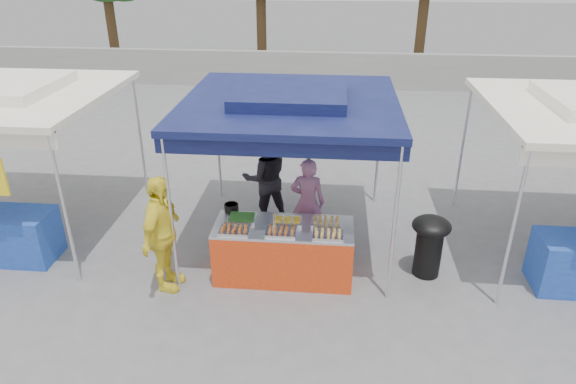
# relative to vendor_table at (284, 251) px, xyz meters

# --- Properties ---
(ground_plane) EXTENTS (80.00, 80.00, 0.00)m
(ground_plane) POSITION_rel_vendor_table_xyz_m (0.00, 0.10, -0.43)
(ground_plane) COLOR slate
(back_wall) EXTENTS (40.00, 0.25, 1.20)m
(back_wall) POSITION_rel_vendor_table_xyz_m (0.00, 11.10, 0.17)
(back_wall) COLOR gray
(back_wall) RESTS_ON ground_plane
(main_canopy) EXTENTS (3.20, 3.20, 2.57)m
(main_canopy) POSITION_rel_vendor_table_xyz_m (0.00, 1.07, 1.94)
(main_canopy) COLOR silver
(main_canopy) RESTS_ON ground_plane
(neighbor_stall_left) EXTENTS (3.20, 3.20, 2.57)m
(neighbor_stall_left) POSITION_rel_vendor_table_xyz_m (-4.50, 0.67, 1.18)
(neighbor_stall_left) COLOR silver
(neighbor_stall_left) RESTS_ON ground_plane
(vendor_table) EXTENTS (2.00, 0.80, 0.85)m
(vendor_table) POSITION_rel_vendor_table_xyz_m (0.00, 0.00, 0.00)
(vendor_table) COLOR red
(vendor_table) RESTS_ON ground_plane
(food_tray_fl) EXTENTS (0.42, 0.30, 0.07)m
(food_tray_fl) POSITION_rel_vendor_table_xyz_m (-0.67, -0.24, 0.46)
(food_tray_fl) COLOR silver
(food_tray_fl) RESTS_ON vendor_table
(food_tray_fm) EXTENTS (0.42, 0.30, 0.07)m
(food_tray_fm) POSITION_rel_vendor_table_xyz_m (-0.01, -0.22, 0.46)
(food_tray_fm) COLOR silver
(food_tray_fm) RESTS_ON vendor_table
(food_tray_fr) EXTENTS (0.42, 0.30, 0.07)m
(food_tray_fr) POSITION_rel_vendor_table_xyz_m (0.64, -0.24, 0.46)
(food_tray_fr) COLOR silver
(food_tray_fr) RESTS_ON vendor_table
(food_tray_bl) EXTENTS (0.42, 0.30, 0.07)m
(food_tray_bl) POSITION_rel_vendor_table_xyz_m (-0.62, 0.11, 0.46)
(food_tray_bl) COLOR silver
(food_tray_bl) RESTS_ON vendor_table
(food_tray_bm) EXTENTS (0.42, 0.30, 0.07)m
(food_tray_bm) POSITION_rel_vendor_table_xyz_m (0.05, 0.10, 0.46)
(food_tray_bm) COLOR silver
(food_tray_bm) RESTS_ON vendor_table
(food_tray_br) EXTENTS (0.42, 0.30, 0.07)m
(food_tray_br) POSITION_rel_vendor_table_xyz_m (0.60, 0.10, 0.46)
(food_tray_br) COLOR silver
(food_tray_br) RESTS_ON vendor_table
(cooking_pot) EXTENTS (0.21, 0.21, 0.12)m
(cooking_pot) POSITION_rel_vendor_table_xyz_m (-0.82, 0.37, 0.49)
(cooking_pot) COLOR black
(cooking_pot) RESTS_ON vendor_table
(skewer_cup) EXTENTS (0.08, 0.08, 0.10)m
(skewer_cup) POSITION_rel_vendor_table_xyz_m (-0.11, -0.18, 0.47)
(skewer_cup) COLOR silver
(skewer_cup) RESTS_ON vendor_table
(wok_burner) EXTENTS (0.57, 0.57, 0.96)m
(wok_burner) POSITION_rel_vendor_table_xyz_m (2.12, 0.24, 0.14)
(wok_burner) COLOR black
(wok_burner) RESTS_ON ground_plane
(crate_left) EXTENTS (0.48, 0.34, 0.29)m
(crate_left) POSITION_rel_vendor_table_xyz_m (-0.48, 0.51, -0.28)
(crate_left) COLOR #1632B5
(crate_left) RESTS_ON ground_plane
(crate_right) EXTENTS (0.50, 0.35, 0.30)m
(crate_right) POSITION_rel_vendor_table_xyz_m (0.44, 0.64, -0.27)
(crate_right) COLOR #1632B5
(crate_right) RESTS_ON ground_plane
(crate_stacked) EXTENTS (0.47, 0.33, 0.28)m
(crate_stacked) POSITION_rel_vendor_table_xyz_m (0.44, 0.64, 0.02)
(crate_stacked) COLOR #1632B5
(crate_stacked) RESTS_ON crate_right
(vendor_woman) EXTENTS (0.58, 0.40, 1.51)m
(vendor_woman) POSITION_rel_vendor_table_xyz_m (0.29, 0.95, 0.33)
(vendor_woman) COLOR #996189
(vendor_woman) RESTS_ON ground_plane
(helper_man) EXTENTS (0.98, 0.87, 1.67)m
(helper_man) POSITION_rel_vendor_table_xyz_m (-0.48, 1.65, 0.41)
(helper_man) COLOR black
(helper_man) RESTS_ON ground_plane
(customer_person) EXTENTS (0.54, 1.06, 1.74)m
(customer_person) POSITION_rel_vendor_table_xyz_m (-1.65, -0.42, 0.44)
(customer_person) COLOR yellow
(customer_person) RESTS_ON ground_plane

